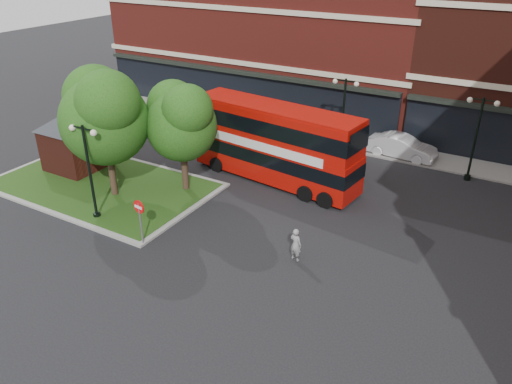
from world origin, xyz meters
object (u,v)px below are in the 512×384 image
Objects in this scene: woman at (296,245)px; car_silver at (288,134)px; bus at (275,139)px; car_white at (402,147)px.

woman is 0.41× the size of car_silver.
bus is at bearing -159.26° from car_silver.
bus is 6.67× the size of woman.
bus is 9.17m from car_white.
car_white is (5.50, 7.10, -1.85)m from bus.
bus is 8.46m from woman.
car_silver is at bearing 103.93° from car_white.
woman is 0.36× the size of car_white.
bus reaches higher than woman.
car_silver is 7.64m from car_white.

